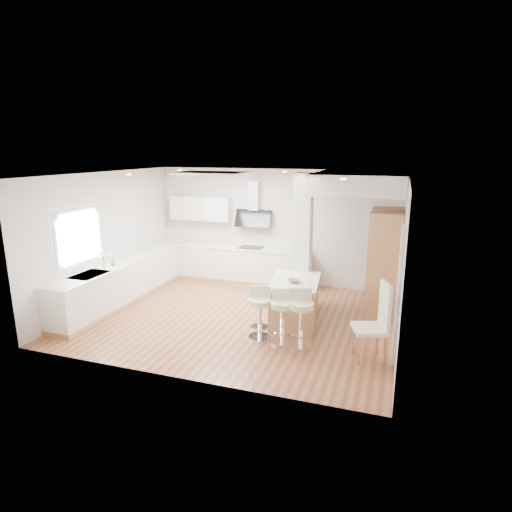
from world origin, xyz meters
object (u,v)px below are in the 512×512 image
at_px(peninsula, 295,300).
at_px(bar_stool_b, 282,313).
at_px(bar_stool_c, 301,315).
at_px(dining_chair, 377,319).
at_px(bar_stool_a, 260,310).

height_order(peninsula, bar_stool_b, bar_stool_b).
xyz_separation_m(bar_stool_c, dining_chair, (1.23, -0.12, 0.13)).
relative_size(bar_stool_b, bar_stool_c, 0.95).
distance_m(bar_stool_c, dining_chair, 1.25).
relative_size(bar_stool_b, dining_chair, 0.73).
xyz_separation_m(bar_stool_a, dining_chair, (1.98, -0.17, 0.16)).
relative_size(peninsula, bar_stool_b, 1.56).
bearing_deg(peninsula, dining_chair, -42.20).
distance_m(peninsula, bar_stool_a, 1.04).
relative_size(bar_stool_a, dining_chair, 0.73).
height_order(peninsula, bar_stool_c, bar_stool_c).
bearing_deg(dining_chair, peninsula, 124.86).
bearing_deg(dining_chair, bar_stool_c, 154.67).
bearing_deg(bar_stool_a, bar_stool_b, -18.69).
bearing_deg(bar_stool_c, bar_stool_a, 157.48).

